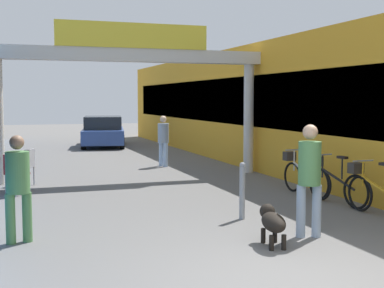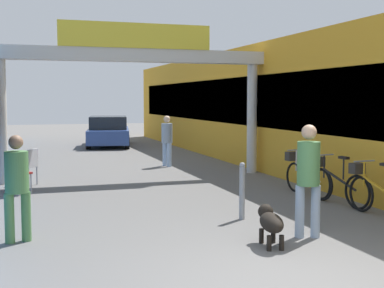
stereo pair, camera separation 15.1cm
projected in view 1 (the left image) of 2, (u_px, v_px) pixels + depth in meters
name	position (u px, v px, depth m)	size (l,w,h in m)	color
ground_plane	(301.00, 288.00, 5.95)	(80.00, 80.00, 0.00)	#605E5B
storefront_right	(268.00, 106.00, 17.80)	(3.00, 26.00, 3.69)	gold
arcade_sign_gateway	(132.00, 70.00, 13.95)	(7.40, 0.47, 4.04)	beige
pedestrian_with_dog	(309.00, 173.00, 8.05)	(0.42, 0.42, 1.72)	#8C9EB2
pedestrian_companion	(18.00, 182.00, 7.73)	(0.41, 0.41, 1.58)	#4C7F47
pedestrian_carrying_crate	(163.00, 138.00, 16.56)	(0.44, 0.44, 1.57)	#A5BFE0
dog_on_leash	(272.00, 221.00, 7.65)	(0.40, 0.78, 0.56)	black
bicycle_orange_second	(375.00, 191.00, 9.60)	(0.46, 1.69, 0.98)	black
bicycle_black_third	(334.00, 182.00, 10.68)	(0.46, 1.68, 0.98)	black
bicycle_silver_farthest	(303.00, 175.00, 11.70)	(0.46, 1.69, 0.98)	black
bollard_post_metal	(242.00, 190.00, 9.30)	(0.10, 0.10, 1.00)	gray
cafe_chair_red_nearer	(14.00, 171.00, 11.58)	(0.56, 0.56, 0.89)	gray
cafe_chair_aluminium_farther	(26.00, 164.00, 12.85)	(0.56, 0.56, 0.89)	gray
parked_car_blue	(103.00, 132.00, 23.55)	(2.42, 4.24, 1.33)	#2D478C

